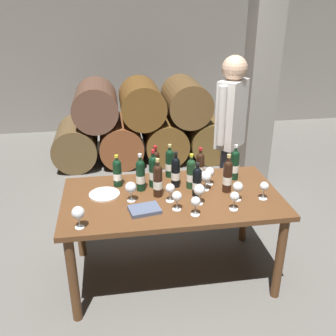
{
  "coord_description": "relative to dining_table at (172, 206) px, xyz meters",
  "views": [
    {
      "loc": [
        -0.43,
        -2.57,
        2.17
      ],
      "look_at": [
        0.0,
        0.2,
        0.91
      ],
      "focal_mm": 40.35,
      "sensor_mm": 36.0,
      "label": 1
    }
  ],
  "objects": [
    {
      "name": "wine_glass_0",
      "position": [
        -0.69,
        -0.35,
        0.2
      ],
      "size": [
        0.09,
        0.09,
        0.16
      ],
      "color": "white",
      "rests_on": "dining_table"
    },
    {
      "name": "wine_glass_4",
      "position": [
        0.48,
        -0.14,
        0.2
      ],
      "size": [
        0.08,
        0.08,
        0.15
      ],
      "color": "white",
      "rests_on": "dining_table"
    },
    {
      "name": "wine_bottle_0",
      "position": [
        0.17,
        0.12,
        0.22
      ],
      "size": [
        0.07,
        0.07,
        0.29
      ],
      "color": "#19381E",
      "rests_on": "dining_table"
    },
    {
      "name": "wine_bottle_7",
      "position": [
        0.28,
        0.27,
        0.21
      ],
      "size": [
        0.07,
        0.07,
        0.28
      ],
      "color": "black",
      "rests_on": "dining_table"
    },
    {
      "name": "sommelier_presenting",
      "position": [
        0.69,
        0.75,
        0.37
      ],
      "size": [
        0.36,
        0.38,
        1.72
      ],
      "color": "#383842",
      "rests_on": "ground_plane"
    },
    {
      "name": "wine_bottle_10",
      "position": [
        0.04,
        0.36,
        0.22
      ],
      "size": [
        0.07,
        0.07,
        0.29
      ],
      "color": "black",
      "rests_on": "dining_table"
    },
    {
      "name": "wine_glass_10",
      "position": [
        0.18,
        -0.15,
        0.2
      ],
      "size": [
        0.09,
        0.09,
        0.16
      ],
      "color": "white",
      "rests_on": "dining_table"
    },
    {
      "name": "wine_glass_6",
      "position": [
        0.28,
        0.06,
        0.21
      ],
      "size": [
        0.09,
        0.09,
        0.16
      ],
      "color": "white",
      "rests_on": "dining_table"
    },
    {
      "name": "barrel_stack",
      "position": [
        -0.0,
        2.6,
        -0.13
      ],
      "size": [
        2.49,
        0.9,
        1.15
      ],
      "color": "brown",
      "rests_on": "ground_plane"
    },
    {
      "name": "wine_glass_7",
      "position": [
        0.34,
        0.15,
        0.2
      ],
      "size": [
        0.08,
        0.08,
        0.15
      ],
      "color": "white",
      "rests_on": "dining_table"
    },
    {
      "name": "wine_bottle_6",
      "position": [
        0.57,
        0.22,
        0.22
      ],
      "size": [
        0.07,
        0.07,
        0.31
      ],
      "color": "black",
      "rests_on": "dining_table"
    },
    {
      "name": "wine_bottle_8",
      "position": [
        -0.41,
        0.24,
        0.21
      ],
      "size": [
        0.07,
        0.07,
        0.27
      ],
      "color": "black",
      "rests_on": "dining_table"
    },
    {
      "name": "wine_glass_5",
      "position": [
        -0.0,
        -0.21,
        0.2
      ],
      "size": [
        0.07,
        0.07,
        0.15
      ],
      "color": "white",
      "rests_on": "dining_table"
    },
    {
      "name": "wine_glass_1",
      "position": [
        -0.03,
        -0.08,
        0.2
      ],
      "size": [
        0.07,
        0.07,
        0.15
      ],
      "color": "white",
      "rests_on": "dining_table"
    },
    {
      "name": "wine_bottle_11",
      "position": [
        0.19,
        -0.02,
        0.21
      ],
      "size": [
        0.07,
        0.07,
        0.28
      ],
      "color": "black",
      "rests_on": "dining_table"
    },
    {
      "name": "dining_table",
      "position": [
        0.0,
        0.0,
        0.0
      ],
      "size": [
        1.7,
        0.9,
        0.76
      ],
      "color": "brown",
      "rests_on": "ground_plane"
    },
    {
      "name": "wine_bottle_3",
      "position": [
        -0.12,
        0.19,
        0.23
      ],
      "size": [
        0.07,
        0.07,
        0.32
      ],
      "color": "black",
      "rests_on": "dining_table"
    },
    {
      "name": "serving_plate",
      "position": [
        -0.52,
        0.09,
        0.1
      ],
      "size": [
        0.24,
        0.24,
        0.01
      ],
      "primitive_type": "cylinder",
      "color": "white",
      "rests_on": "dining_table"
    },
    {
      "name": "wine_glass_9",
      "position": [
        0.69,
        -0.16,
        0.19
      ],
      "size": [
        0.07,
        0.07,
        0.14
      ],
      "color": "white",
      "rests_on": "dining_table"
    },
    {
      "name": "wine_bottle_1",
      "position": [
        0.06,
        0.16,
        0.22
      ],
      "size": [
        0.07,
        0.07,
        0.3
      ],
      "color": "black",
      "rests_on": "dining_table"
    },
    {
      "name": "wine_bottle_5",
      "position": [
        -0.09,
        0.34,
        0.22
      ],
      "size": [
        0.07,
        0.07,
        0.29
      ],
      "color": "black",
      "rests_on": "dining_table"
    },
    {
      "name": "tasting_notebook",
      "position": [
        -0.24,
        -0.2,
        0.11
      ],
      "size": [
        0.24,
        0.2,
        0.03
      ],
      "primitive_type": "cube",
      "rotation": [
        0.0,
        0.0,
        0.18
      ],
      "color": "#4C5670",
      "rests_on": "dining_table"
    },
    {
      "name": "wine_glass_3",
      "position": [
        -0.32,
        -0.03,
        0.2
      ],
      "size": [
        0.09,
        0.09,
        0.16
      ],
      "color": "white",
      "rests_on": "dining_table"
    },
    {
      "name": "stone_pillar",
      "position": [
        1.3,
        1.6,
        0.63
      ],
      "size": [
        0.32,
        0.32,
        2.6
      ],
      "primitive_type": "cube",
      "color": "gray",
      "rests_on": "ground_plane"
    },
    {
      "name": "wine_glass_8",
      "position": [
        0.12,
        -0.31,
        0.19
      ],
      "size": [
        0.07,
        0.07,
        0.14
      ],
      "color": "white",
      "rests_on": "dining_table"
    },
    {
      "name": "wine_glass_2",
      "position": [
        0.41,
        -0.28,
        0.19
      ],
      "size": [
        0.07,
        0.07,
        0.14
      ],
      "color": "white",
      "rests_on": "dining_table"
    },
    {
      "name": "cellar_back_wall",
      "position": [
        0.0,
        4.2,
        0.73
      ],
      "size": [
        10.0,
        0.24,
        2.8
      ],
      "primitive_type": "cube",
      "color": "gray",
      "rests_on": "ground_plane"
    },
    {
      "name": "wine_bottle_9",
      "position": [
        0.45,
        0.01,
        0.23
      ],
      "size": [
        0.07,
        0.07,
        0.32
      ],
      "color": "black",
      "rests_on": "dining_table"
    },
    {
      "name": "ground_plane",
      "position": [
        0.0,
        0.0,
        -0.67
      ],
      "size": [
        14.0,
        14.0,
        0.0
      ],
      "primitive_type": "plane",
      "color": "#66635E"
    },
    {
      "name": "wine_bottle_4",
      "position": [
        -0.11,
        0.02,
        0.23
      ],
      "size": [
        0.07,
        0.07,
        0.31
      ],
      "color": "black",
      "rests_on": "dining_table"
    },
    {
      "name": "wine_bottle_2",
      "position": [
        -0.23,
        0.14,
        0.23
      ],
      "size": [
        0.07,
        0.07,
        0.31
      ],
      "color": "black",
      "rests_on": "dining_table"
    }
  ]
}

